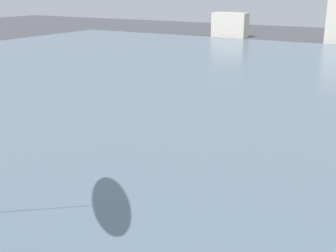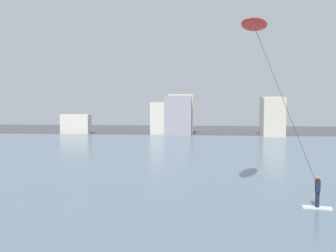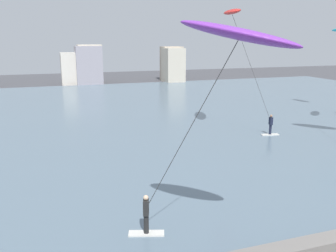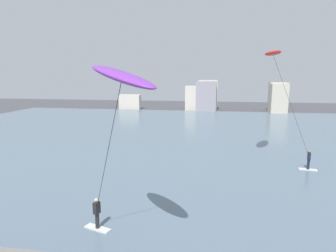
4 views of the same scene
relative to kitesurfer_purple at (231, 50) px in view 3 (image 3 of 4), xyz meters
The scene contains 5 objects.
seawall_barrier 7.73m from the kitesurfer_purple, 21.79° to the right, with size 60.00×0.70×1.04m, color slate.
water_bay 26.52m from the kitesurfer_purple, 81.97° to the left, with size 84.00×52.00×0.10m, color slate.
far_shore_buildings 53.64m from the kitesurfer_purple, 84.56° to the left, with size 36.61×6.82×6.61m.
kitesurfer_purple is the anchor object (origin of this frame).
kitesurfer_red 17.40m from the kitesurfer_purple, 60.71° to the left, with size 4.96×3.91×9.83m.
Camera 3 is at (-9.07, -4.99, 7.58)m, focal length 38.80 mm.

